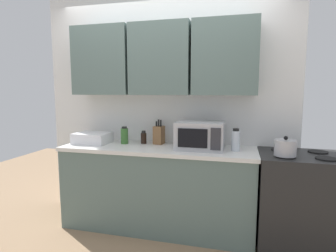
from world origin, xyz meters
TOP-DOWN VIEW (x-y plane):
  - wall_back_with_cabinets at (0.00, -0.06)m, footprint 2.93×0.38m
  - counter_run at (0.00, -0.30)m, footprint 2.06×0.63m
  - stove_range at (1.41, -0.32)m, footprint 0.76×0.64m
  - kettle at (1.24, -0.46)m, footprint 0.19×0.19m
  - microwave at (0.45, -0.30)m, footprint 0.48×0.37m
  - dish_rack at (-0.77, -0.30)m, footprint 0.38×0.30m
  - knife_block at (-0.03, -0.14)m, footprint 0.12×0.13m
  - bottle_green_oil at (-0.41, -0.23)m, footprint 0.08×0.08m
  - bottle_clear_tall at (0.81, -0.30)m, footprint 0.08×0.08m
  - bottle_soy_dark at (-0.21, -0.17)m, footprint 0.06×0.06m

SIDE VIEW (x-z plane):
  - counter_run at x=0.00m, z-range 0.00..0.90m
  - stove_range at x=1.41m, z-range 0.00..0.91m
  - dish_rack at x=-0.77m, z-range 0.90..1.02m
  - bottle_soy_dark at x=-0.21m, z-range 0.89..1.04m
  - kettle at x=1.24m, z-range 0.89..1.08m
  - bottle_green_oil at x=-0.41m, z-range 0.90..1.09m
  - knife_block at x=-0.03m, z-range 0.86..1.14m
  - bottle_clear_tall at x=0.81m, z-range 0.89..1.12m
  - microwave at x=0.45m, z-range 0.90..1.18m
  - wall_back_with_cabinets at x=0.00m, z-range 0.27..2.87m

